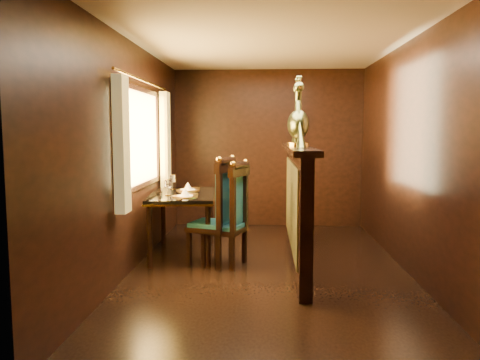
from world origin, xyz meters
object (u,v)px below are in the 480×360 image
(chair_left, at_px, (220,209))
(dining_table, at_px, (183,199))
(chair_right, at_px, (233,211))
(peacock_left, at_px, (299,112))
(peacock_right, at_px, (298,112))

(chair_left, bearing_deg, dining_table, 157.75)
(dining_table, height_order, chair_right, chair_right)
(dining_table, height_order, chair_left, chair_left)
(peacock_left, height_order, peacock_right, peacock_right)
(dining_table, relative_size, peacock_left, 1.78)
(peacock_left, distance_m, peacock_right, 0.20)
(peacock_left, bearing_deg, peacock_right, 90.00)
(chair_right, distance_m, peacock_left, 1.33)
(peacock_left, bearing_deg, chair_right, -175.51)
(dining_table, xyz_separation_m, chair_right, (0.66, -0.46, -0.07))
(dining_table, xyz_separation_m, peacock_left, (1.38, -0.40, 1.05))
(dining_table, bearing_deg, chair_left, -45.85)
(chair_left, distance_m, peacock_left, 1.40)
(chair_right, height_order, peacock_left, peacock_left)
(peacock_right, bearing_deg, chair_left, -165.57)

